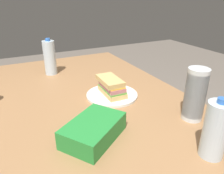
% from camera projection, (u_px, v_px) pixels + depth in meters
% --- Properties ---
extents(dining_table, '(1.74, 1.07, 0.76)m').
position_uv_depth(dining_table, '(85.00, 124.00, 1.01)').
color(dining_table, '#9E7047').
rests_on(dining_table, ground_plane).
extents(paper_plate, '(0.26, 0.26, 0.01)m').
position_uv_depth(paper_plate, '(112.00, 95.00, 1.10)').
color(paper_plate, white).
rests_on(paper_plate, dining_table).
extents(sandwich, '(0.18, 0.10, 0.08)m').
position_uv_depth(sandwich, '(111.00, 86.00, 1.08)').
color(sandwich, '#DBB26B').
rests_on(sandwich, paper_plate).
extents(chip_bag, '(0.25, 0.27, 0.07)m').
position_uv_depth(chip_bag, '(94.00, 130.00, 0.77)').
color(chip_bag, '#268C38').
rests_on(chip_bag, dining_table).
extents(water_bottle_tall, '(0.07, 0.07, 0.23)m').
position_uv_depth(water_bottle_tall, '(50.00, 58.00, 1.36)').
color(water_bottle_tall, silver).
rests_on(water_bottle_tall, dining_table).
extents(plastic_cup_stack, '(0.08, 0.08, 0.22)m').
position_uv_depth(plastic_cup_stack, '(195.00, 95.00, 0.86)').
color(plastic_cup_stack, silver).
rests_on(plastic_cup_stack, dining_table).
extents(water_bottle_spare, '(0.08, 0.08, 0.21)m').
position_uv_depth(water_bottle_spare, '(215.00, 130.00, 0.67)').
color(water_bottle_spare, silver).
rests_on(water_bottle_spare, dining_table).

